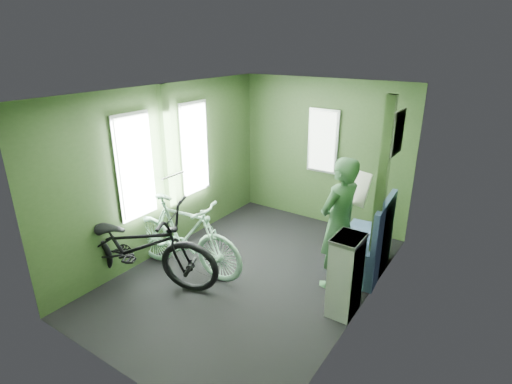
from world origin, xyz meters
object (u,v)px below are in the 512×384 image
(bicycle_mint, at_px, (186,271))
(passenger, at_px, (339,224))
(bench_seat, at_px, (364,249))
(waste_box, at_px, (345,276))
(bicycle_black, at_px, (139,285))

(bicycle_mint, xyz_separation_m, passenger, (1.72, 0.80, 0.81))
(bicycle_mint, bearing_deg, bench_seat, -60.86)
(bicycle_mint, bearing_deg, waste_box, -85.52)
(bicycle_black, xyz_separation_m, waste_box, (2.28, 0.90, 0.46))
(bicycle_black, xyz_separation_m, bench_seat, (2.17, 1.86, 0.30))
(bicycle_mint, xyz_separation_m, bench_seat, (1.90, 1.30, 0.30))
(passenger, bearing_deg, bicycle_black, -38.27)
(bicycle_mint, distance_m, passenger, 2.06)
(bicycle_black, bearing_deg, passenger, -75.25)
(waste_box, bearing_deg, passenger, 122.78)
(waste_box, bearing_deg, bicycle_mint, -170.37)
(passenger, bearing_deg, bicycle_mint, -47.78)
(passenger, bearing_deg, bench_seat, 176.63)
(waste_box, bearing_deg, bicycle_black, -158.37)
(waste_box, height_order, bench_seat, bench_seat)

